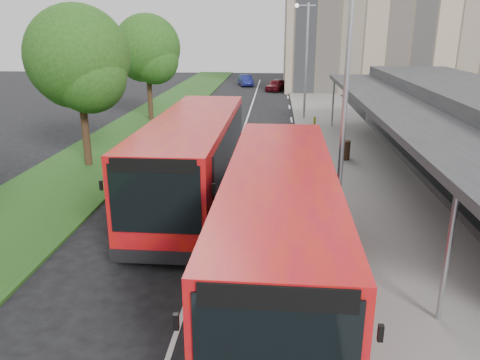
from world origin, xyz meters
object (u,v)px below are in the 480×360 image
Objects in this scene: litter_bin at (345,150)px; car_near at (276,85)px; bus_main at (279,225)px; bollard at (314,124)px; car_far at (246,80)px; tree_mid at (79,64)px; tree_far at (147,52)px; lamp_post_far at (305,54)px; bus_second at (194,158)px; lamp_post_near at (343,89)px.

car_near is at bearing 97.07° from litter_bin.
bus_main is 19.12m from bollard.
bus_main is 44.83m from car_far.
tree_mid is 8.46× the size of bollard.
tree_far is at bearing 163.64° from bollard.
car_far is at bearing 104.70° from lamp_post_far.
car_far is (-0.49, 38.63, -1.07)m from bus_second.
bus_main is at bearing -48.19° from tree_mid.
lamp_post_far is 0.71× the size of bus_main.
car_near is at bearing 85.23° from bus_second.
tree_mid is at bearing 132.72° from bus_main.
car_near reaches higher than car_far.
bollard is 21.36m from car_near.
lamp_post_near is 1.00× the size of lamp_post_far.
car_near is (-3.49, 28.14, 0.01)m from litter_bin.
bus_main is 12.58× the size of bollard.
lamp_post_far is 0.69× the size of bus_second.
lamp_post_far is 2.13× the size of car_far.
bus_main is 11.76× the size of litter_bin.
tree_far is 20.44m from car_near.
lamp_post_far is at bearing 97.62° from litter_bin.
litter_bin is at bearing -63.64° from car_near.
lamp_post_near reaches higher than bollard.
tree_far is 22.06m from lamp_post_near.
lamp_post_near is at bearing 61.67° from bus_main.
tree_far is 2.00× the size of car_far.
car_near is at bearing -64.97° from car_far.
bus_main is 0.97× the size of bus_second.
lamp_post_near is 20.00m from lamp_post_far.
tree_far is at bearing -117.70° from car_far.
car_far is at bearing 102.29° from litter_bin.
car_far is (-5.60, 41.35, -4.10)m from lamp_post_near.
tree_far reaches higher than bus_second.
bus_second is at bearing -69.77° from tree_far.
car_far is at bearing 148.10° from car_near.
bus_second is at bearing -113.54° from bollard.
litter_bin is 1.07× the size of bollard.
litter_bin is 0.26× the size of car_near.
car_near is (9.15, 17.79, -4.20)m from tree_far.
tree_mid is 2.02× the size of car_far.
tree_mid is 31.46m from car_near.
bus_main is at bearing -94.55° from lamp_post_far.
lamp_post_near is 9.74m from litter_bin.
tree_far is at bearing 90.00° from tree_mid.
lamp_post_near reaches higher than litter_bin.
lamp_post_near reaches higher than car_far.
lamp_post_far is at bearing 49.32° from tree_mid.
lamp_post_far reaches higher than bollard.
tree_far is at bearing 120.29° from lamp_post_near.
bus_second is 8.99m from litter_bin.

